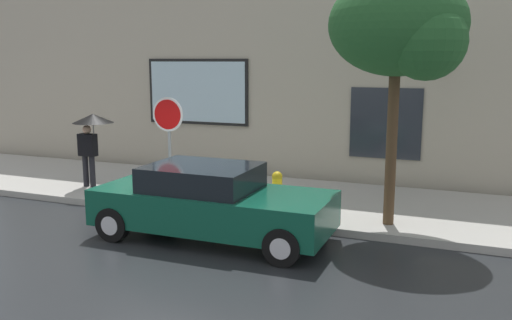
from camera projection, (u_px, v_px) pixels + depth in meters
ground_plane at (162, 232)px, 10.65m from camera, size 60.00×60.00×0.00m
sidewalk at (227, 194)px, 13.37m from camera, size 20.00×4.00×0.15m
building_facade at (264, 53)px, 15.04m from camera, size 20.00×0.67×7.00m
parked_car at (211, 203)px, 10.15m from camera, size 4.39×1.88×1.38m
fire_hydrant at (277, 189)px, 11.85m from camera, size 0.30×0.44×0.78m
pedestrian_with_umbrella at (91, 129)px, 13.47m from camera, size 0.99×0.99×1.84m
street_tree at (403, 29)px, 9.90m from camera, size 2.52×2.15×4.73m
stop_sign at (168, 128)px, 12.19m from camera, size 0.76×0.10×2.33m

